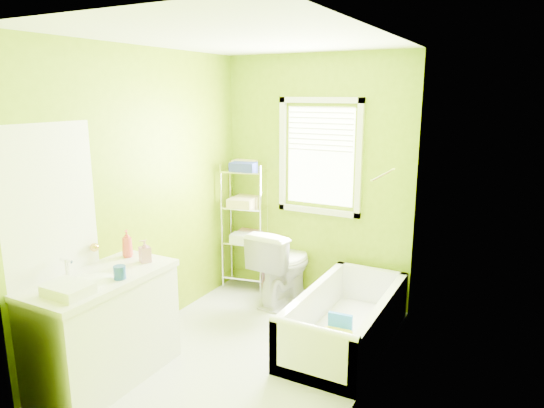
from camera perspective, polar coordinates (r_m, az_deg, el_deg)
The scene contains 9 objects.
ground at distance 4.40m, azimuth -2.99°, elevation -17.10°, with size 2.90×2.90×0.00m, color silver.
room_envelope at distance 3.86m, azimuth -3.26°, elevation 3.16°, with size 2.14×2.94×2.62m.
window at distance 5.09m, azimuth 5.65°, elevation 6.27°, with size 0.92×0.05×1.22m.
door at distance 3.96m, azimuth -24.05°, elevation -5.90°, with size 0.09×0.80×2.00m.
right_wall_decor at distance 3.48m, azimuth 11.34°, elevation -2.00°, with size 0.04×1.48×1.17m.
bathtub at distance 4.51m, azimuth 8.57°, elevation -14.11°, with size 0.72×1.55×0.50m.
toilet at distance 5.21m, azimuth 1.24°, elevation -7.16°, with size 0.46×0.81×0.82m, color white.
vanity at distance 4.05m, azimuth -19.25°, elevation -13.32°, with size 0.59×1.15×1.09m.
wire_shelf_unit at distance 5.47m, azimuth -3.03°, elevation -0.95°, with size 0.53×0.44×1.47m.
Camera 1 is at (1.99, -3.25, 2.20)m, focal length 32.00 mm.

